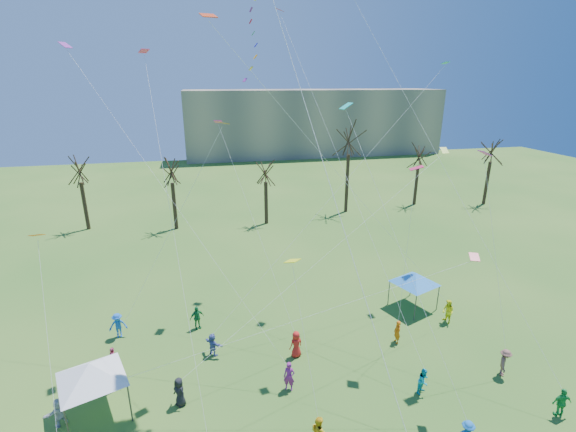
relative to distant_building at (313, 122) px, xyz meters
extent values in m
cube|color=gray|center=(0.00, 0.00, 0.00)|extent=(60.00, 14.00, 15.00)
cylinder|color=black|center=(-40.86, -44.91, -4.62)|extent=(0.44, 0.44, 5.75)
cylinder|color=black|center=(-30.48, -47.07, -4.67)|extent=(0.44, 0.44, 5.66)
cylinder|color=black|center=(-19.50, -47.54, -4.85)|extent=(0.44, 0.44, 5.31)
cylinder|color=black|center=(-8.11, -45.19, -3.57)|extent=(0.44, 0.44, 7.86)
cylinder|color=black|center=(2.77, -44.13, -4.68)|extent=(0.44, 0.44, 5.64)
cylinder|color=black|center=(12.70, -46.16, -4.41)|extent=(0.44, 0.44, 6.19)
cylinder|color=white|center=(-21.59, -78.03, 5.31)|extent=(0.02, 0.02, 25.14)
cylinder|color=#3F3F44|center=(-34.23, -77.52, -6.34)|extent=(0.10, 0.10, 2.33)
cylinder|color=#3F3F44|center=(-31.53, -76.51, -6.34)|extent=(0.10, 0.10, 2.33)
cylinder|color=#3F3F44|center=(-35.24, -74.82, -6.34)|extent=(0.10, 0.10, 2.33)
cylinder|color=#3F3F44|center=(-32.54, -73.81, -6.34)|extent=(0.10, 0.10, 2.33)
pyramid|color=white|center=(-33.39, -75.67, -4.67)|extent=(4.15, 4.15, 1.00)
cylinder|color=#3F3F44|center=(-12.26, -71.14, -6.44)|extent=(0.09, 0.09, 2.12)
cylinder|color=#3F3F44|center=(-9.80, -70.21, -6.44)|extent=(0.09, 0.09, 2.12)
cylinder|color=#3F3F44|center=(-13.19, -68.69, -6.44)|extent=(0.09, 0.09, 2.12)
cylinder|color=#3F3F44|center=(-10.74, -67.75, -6.44)|extent=(0.09, 0.09, 2.12)
pyramid|color=#2B7FD9|center=(-11.50, -69.45, -4.92)|extent=(3.78, 3.78, 0.91)
imported|color=gold|center=(-22.39, -80.12, -6.60)|extent=(0.90, 1.03, 1.80)
imported|color=green|center=(-9.25, -81.06, -6.63)|extent=(1.07, 0.58, 1.73)
imported|color=silver|center=(-35.10, -75.95, -6.70)|extent=(1.49, 1.24, 1.60)
imported|color=black|center=(-29.08, -75.88, -6.63)|extent=(0.95, 1.01, 1.73)
imported|color=#832075|center=(-22.95, -76.06, -6.60)|extent=(0.77, 0.66, 1.80)
imported|color=#0DA5BA|center=(-15.49, -77.94, -6.71)|extent=(0.97, 0.91, 1.59)
imported|color=brown|center=(-9.97, -77.69, -6.61)|extent=(1.26, 1.30, 1.78)
imported|color=#F55186|center=(-33.19, -72.05, -6.72)|extent=(0.67, 0.99, 1.56)
imported|color=#4A59A0|center=(-27.13, -71.96, -6.71)|extent=(1.35, 1.37, 1.58)
imported|color=red|center=(-21.86, -73.25, -6.59)|extent=(1.02, 0.83, 1.81)
imported|color=#DE5E0B|center=(-14.80, -73.34, -6.67)|extent=(0.41, 0.61, 1.65)
imported|color=#FFFD1A|center=(-10.05, -71.96, -6.58)|extent=(0.76, 0.94, 1.84)
imported|color=blue|center=(-33.47, -68.58, -6.58)|extent=(1.24, 0.78, 1.84)
imported|color=#1A793A|center=(-28.11, -68.72, -6.61)|extent=(1.13, 0.82, 1.78)
cube|color=orange|center=(-35.09, -74.16, 2.44)|extent=(0.67, 0.80, 0.31)
cylinder|color=white|center=(-34.47, -77.01, -1.88)|extent=(0.01, 0.01, 10.10)
cube|color=#EE277A|center=(-29.78, -68.86, 11.13)|extent=(0.70, 0.77, 0.21)
cylinder|color=white|center=(-28.64, -75.02, 2.47)|extent=(0.01, 0.01, 21.07)
cube|color=#F2FF1A|center=(-23.06, -77.22, 1.26)|extent=(0.87, 0.89, 0.26)
cylinder|color=white|center=(-22.72, -78.67, -2.47)|extent=(0.01, 0.01, 7.66)
cube|color=#19C1AC|center=(-18.79, -72.20, 8.18)|extent=(0.74, 0.66, 0.37)
cylinder|color=white|center=(-17.12, -77.00, 0.99)|extent=(0.01, 0.01, 17.28)
cylinder|color=white|center=(-12.34, -72.47, 4.52)|extent=(0.01, 0.01, 27.86)
cube|color=red|center=(-13.81, -78.33, 1.05)|extent=(0.65, 0.72, 0.23)
cylinder|color=white|center=(-24.46, -77.14, -2.57)|extent=(0.01, 0.01, 22.49)
cube|color=#B7DB33|center=(-8.78, -67.12, 4.47)|extent=(0.59, 0.66, 0.41)
cylinder|color=white|center=(-18.93, -71.50, -0.86)|extent=(0.01, 0.01, 24.38)
cube|color=purple|center=(-34.92, -64.64, 11.67)|extent=(0.85, 0.83, 0.39)
cylinder|color=white|center=(-28.93, -70.35, 2.74)|extent=(0.01, 0.01, 24.06)
cube|color=#FF360D|center=(-20.16, -60.08, 14.81)|extent=(0.77, 0.73, 0.27)
cylinder|color=white|center=(-17.83, -69.01, 4.30)|extent=(0.01, 0.01, 27.66)
cube|color=#FF2ACB|center=(-11.73, -75.30, 5.76)|extent=(0.70, 0.59, 0.31)
cylinder|color=white|center=(-10.85, -76.49, -0.22)|extent=(0.01, 0.01, 11.93)
cube|color=orange|center=(-25.82, -72.53, 7.43)|extent=(0.80, 0.74, 0.16)
cylinder|color=white|center=(-29.50, -72.29, 0.61)|extent=(0.01, 0.01, 15.15)
cube|color=#1A91C4|center=(-8.65, -65.67, 10.80)|extent=(0.49, 0.62, 0.18)
cylinder|color=white|center=(-17.89, -68.82, 2.30)|extent=(0.01, 0.01, 25.63)
cube|color=#DD2496|center=(-25.67, -65.22, 6.80)|extent=(0.68, 0.80, 0.26)
cylinder|color=white|center=(-23.77, -69.23, 0.30)|extent=(0.01, 0.01, 15.42)
cube|color=#DC2455|center=(-14.81, -73.62, 4.72)|extent=(0.90, 0.79, 0.26)
cylinder|color=white|center=(-14.81, -73.48, -0.74)|extent=(0.01, 0.01, 10.53)
cube|color=#F43C0C|center=(-26.37, -76.55, 12.01)|extent=(0.73, 0.87, 0.25)
cylinder|color=white|center=(-18.21, -74.25, 2.90)|extent=(0.01, 0.01, 24.59)
camera|label=1|loc=(-27.07, -94.45, 9.57)|focal=25.00mm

